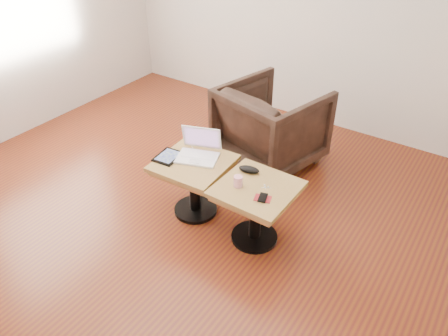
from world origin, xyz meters
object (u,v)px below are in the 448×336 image
Objects in this scene: side_table_left at (194,174)px; side_table_right at (256,200)px; laptop at (199,151)px; striped_cup at (238,181)px; armchair at (271,126)px.

side_table_right is (0.58, -0.01, 0.00)m from side_table_left.
laptop is 0.50m from striped_cup.
armchair is (-0.34, 1.11, -0.15)m from striped_cup.
armchair reaches higher than side_table_right.
side_table_right is at bearing 127.27° from armchair.
side_table_left is 1.04× the size of side_table_right.
striped_cup is 1.17m from armchair.
striped_cup is (0.46, -0.07, 0.17)m from side_table_left.
side_table_left is 0.50m from striped_cup.
side_table_left and side_table_right have the same top height.
striped_cup is (-0.12, -0.07, 0.17)m from side_table_right.
laptop is at bearing 171.58° from side_table_right.
side_table_right is 0.65× the size of armchair.
armchair is at bearing 114.29° from side_table_right.
side_table_left is at bearing -101.75° from laptop.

